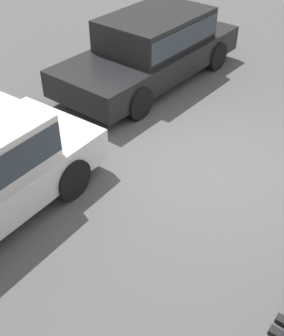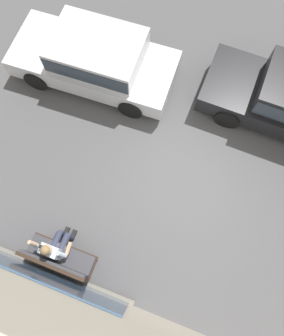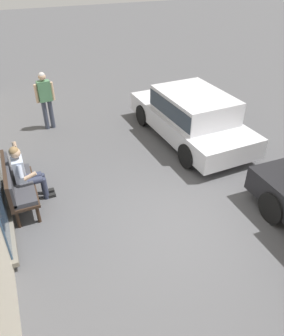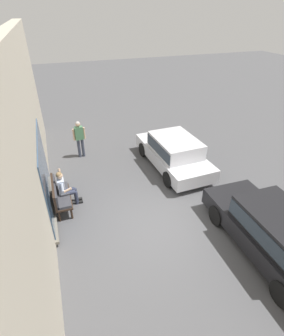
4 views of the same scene
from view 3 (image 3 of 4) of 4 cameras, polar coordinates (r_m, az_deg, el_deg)
ground_plane at (r=6.73m, az=6.82°, el=-9.66°), size 60.00×60.00×0.00m
bench at (r=7.22m, az=-21.10°, el=-2.53°), size 1.49×0.55×1.02m
person_on_phone at (r=7.26m, az=-19.68°, el=-0.72°), size 0.73×0.74×1.36m
parked_car_mid at (r=9.33m, az=8.64°, el=9.24°), size 4.29×2.01×1.40m
pedestrian_standing at (r=10.15m, az=-16.50°, el=11.89°), size 0.23×0.55×1.73m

